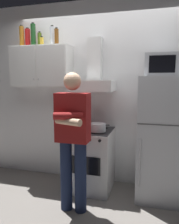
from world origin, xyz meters
name	(u,v)px	position (x,y,z in m)	size (l,w,h in m)	color
ground_plane	(90,196)	(0.00, 0.00, 0.00)	(7.00, 7.00, 0.00)	slate
back_wall_tiled	(100,94)	(0.00, 0.60, 1.35)	(4.80, 0.10, 2.70)	white
upper_cabinet	(42,67)	(-0.85, 0.37, 1.75)	(0.90, 0.37, 0.60)	white
stove_oven	(91,159)	(-0.05, 0.25, 0.43)	(0.60, 0.62, 0.87)	silver
range_hood	(93,77)	(-0.05, 0.38, 1.60)	(0.60, 0.44, 0.75)	white
refrigerator	(162,139)	(0.90, 0.25, 0.80)	(0.60, 0.62, 1.60)	silver
microwave	(165,65)	(0.90, 0.27, 1.74)	(0.48, 0.37, 0.28)	#B7BABF
person_standing	(73,137)	(-0.10, -0.36, 0.90)	(0.38, 0.33, 1.64)	#192342
cooking_pot	(98,127)	(0.08, 0.13, 0.93)	(0.31, 0.21, 0.11)	#B7BABF
bottle_spice_jar	(42,41)	(-0.82, 0.34, 2.11)	(0.06, 0.06, 0.14)	gold
bottle_vodka_clear	(52,36)	(-0.68, 0.40, 2.19)	(0.07, 0.07, 0.29)	silver
bottle_wine_green	(33,35)	(-0.98, 0.38, 2.22)	(0.07, 0.07, 0.35)	#19471E
bottle_liquor_amber	(22,37)	(-1.18, 0.39, 2.21)	(0.07, 0.07, 0.32)	#B7721E
bottle_beer_brown	(57,37)	(-0.59, 0.35, 2.17)	(0.06, 0.06, 0.25)	brown
bottle_olive_oil	(40,40)	(-0.89, 0.41, 2.15)	(0.06, 0.06, 0.22)	#4C6B19
bottle_soda_red	(28,38)	(-1.09, 0.41, 2.19)	(0.08, 0.08, 0.29)	red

